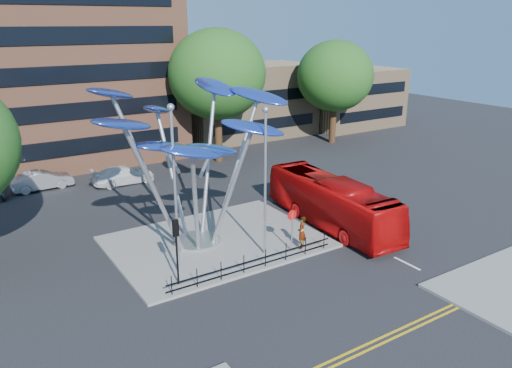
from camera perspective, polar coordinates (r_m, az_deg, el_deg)
ground at (r=25.96m, az=3.83°, el=-10.92°), size 120.00×120.00×0.00m
traffic_island at (r=29.98m, az=-4.60°, el=-6.60°), size 12.00×9.00×0.15m
double_yellow_near at (r=22.19m, az=13.49°, el=-16.98°), size 40.00×0.12×0.01m
double_yellow_far at (r=22.03m, az=14.08°, el=-17.32°), size 40.00×0.12×0.01m
low_building_near at (r=57.18m, az=-1.12°, el=9.48°), size 15.00×8.00×8.00m
low_building_far at (r=64.17m, az=10.70°, el=9.67°), size 12.00×8.00×7.00m
tree_right at (r=45.83m, az=-4.48°, el=12.37°), size 8.80×8.80×12.11m
tree_far at (r=53.97m, az=9.02°, el=12.08°), size 8.00×8.00×10.81m
leaf_sculpture at (r=27.97m, az=-7.56°, el=6.18°), size 12.72×9.54×9.51m
street_lamp_left at (r=24.57m, az=-9.32°, el=0.77°), size 0.36×0.36×8.80m
street_lamp_right at (r=26.52m, az=1.07°, el=1.72°), size 0.36×0.36×8.30m
traffic_light_island at (r=24.49m, az=-9.11°, el=-6.14°), size 0.28×0.18×3.42m
no_entry_sign_island at (r=28.07m, az=4.14°, el=-4.49°), size 0.60×0.10×2.45m
pedestrian_railing_front at (r=26.42m, az=-0.13°, el=-8.96°), size 10.00×0.06×1.00m
red_bus at (r=32.30m, az=8.60°, el=-2.05°), size 3.35×11.36×3.12m
pedestrian at (r=28.73m, az=5.26°, el=-5.50°), size 0.83×0.80×1.91m
parked_car_mid at (r=42.41m, az=-23.27°, el=0.40°), size 4.59×1.73×1.50m
parked_car_right at (r=41.76m, az=-14.90°, el=0.99°), size 4.99×2.12×1.43m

